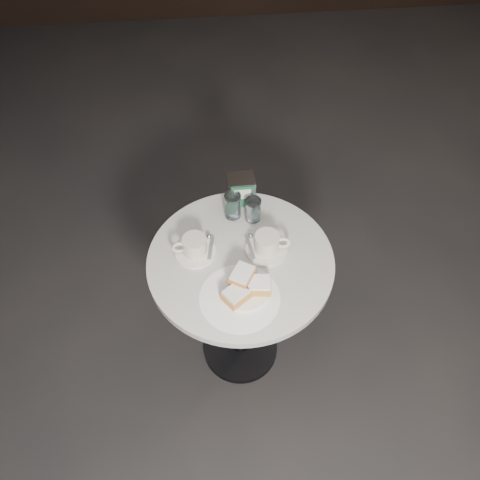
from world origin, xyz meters
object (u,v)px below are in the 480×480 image
water_glass_right (253,210)px  coffee_cup_left (194,247)px  coffee_cup_right (267,244)px  water_glass_left (233,206)px  beignet_plate (245,287)px  cafe_table (241,288)px  napkin_dispenser (241,190)px

water_glass_right → coffee_cup_left: bearing=-147.5°
coffee_cup_right → water_glass_left: size_ratio=1.66×
beignet_plate → water_glass_right: bearing=78.7°
coffee_cup_right → coffee_cup_left: bearing=-176.1°
beignet_plate → coffee_cup_left: 0.26m
beignet_plate → water_glass_right: size_ratio=2.19×
cafe_table → coffee_cup_right: bearing=15.7°
cafe_table → water_glass_right: 0.32m
water_glass_left → coffee_cup_left: bearing=-131.9°
coffee_cup_right → napkin_dispenser: (-0.07, 0.27, 0.03)m
water_glass_right → beignet_plate: bearing=-101.3°
coffee_cup_left → napkin_dispenser: napkin_dispenser is taller
beignet_plate → water_glass_left: size_ratio=2.04×
water_glass_right → cafe_table: bearing=-109.6°
cafe_table → coffee_cup_left: coffee_cup_left is taller
water_glass_left → water_glass_right: size_ratio=1.07×
coffee_cup_right → water_glass_right: (-0.03, 0.17, 0.01)m
napkin_dispenser → coffee_cup_right: bearing=-76.6°
cafe_table → water_glass_left: bearing=92.0°
coffee_cup_left → water_glass_right: bearing=28.0°
coffee_cup_right → napkin_dispenser: size_ratio=1.42×
water_glass_left → water_glass_right: (0.08, -0.03, -0.00)m
water_glass_right → napkin_dispenser: (-0.04, 0.10, 0.01)m
cafe_table → water_glass_right: water_glass_right is taller
napkin_dispenser → beignet_plate: bearing=-95.4°
cafe_table → coffee_cup_left: (-0.17, 0.05, 0.23)m
beignet_plate → water_glass_left: bearing=91.4°
cafe_table → water_glass_right: size_ratio=7.41×
coffee_cup_right → water_glass_left: (-0.11, 0.19, 0.02)m
water_glass_right → napkin_dispenser: bearing=110.5°
beignet_plate → coffee_cup_right: size_ratio=1.23×
coffee_cup_left → coffee_cup_right: coffee_cup_right is taller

